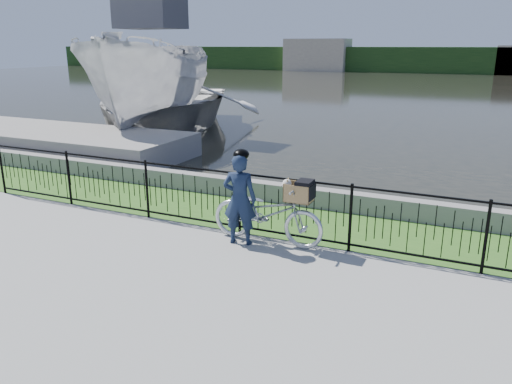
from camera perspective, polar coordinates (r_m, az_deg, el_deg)
The scene contains 12 objects.
ground at distance 7.31m, azimuth -0.46°, elevation -9.96°, with size 120.00×120.00×0.00m, color gray.
grass_strip at distance 9.53m, azimuth 6.23°, elevation -3.55°, with size 60.00×2.00×0.01m, color #36661F.
water at distance 39.15m, azimuth 20.99°, elevation 10.65°, with size 120.00×120.00×0.00m, color black.
quay_wall at distance 10.38m, azimuth 8.04°, elevation -0.80°, with size 60.00×0.30×0.40m, color gray.
fence at distance 8.46m, azimuth 4.16°, elevation -2.04°, with size 14.00×0.06×1.15m, color black, non-canonical shape.
far_treeline at distance 66.00m, azimuth 23.05°, elevation 13.69°, with size 120.00×6.00×3.00m, color #214219.
far_building_left at distance 67.23m, azimuth 7.02°, elevation 15.29°, with size 8.00×4.00×4.00m, color #B4A690.
dock at distance 17.39m, azimuth -23.23°, elevation 5.53°, with size 10.00×3.00×0.70m, color gray.
bicycle_rig at distance 8.42m, azimuth 1.38°, elevation -2.38°, with size 1.99×0.69×1.19m.
cyclist at distance 8.30m, azimuth -1.88°, elevation -0.65°, with size 0.63×0.48×1.63m.
boat_near at distance 19.23m, azimuth -11.58°, elevation 12.20°, with size 6.24×9.95×5.40m.
boat_far at distance 20.51m, azimuth -10.59°, elevation 9.84°, with size 8.98×10.91×1.96m.
Camera 1 is at (2.80, -5.92, 3.25)m, focal length 35.00 mm.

